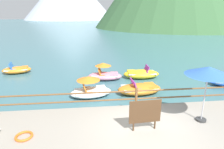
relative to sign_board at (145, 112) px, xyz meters
name	(u,v)px	position (x,y,z in m)	size (l,w,h in m)	color
ground_plane	(99,33)	(0.09, 40.21, -1.13)	(200.00, 200.00, 0.00)	#3D6B75
dock_railing	(136,96)	(0.09, 1.76, -0.14)	(23.92, 0.12, 0.95)	brown
sign_board	(145,112)	(0.00, 0.00, 0.00)	(1.18, 0.12, 1.19)	silver
beach_umbrella	(209,72)	(2.43, 0.37, 1.32)	(1.70, 1.70, 2.24)	#B2B2B7
life_ring	(24,136)	(-4.26, -0.01, -0.68)	(0.61, 0.61, 0.09)	orange
pedal_boat_0	(105,74)	(-0.95, 6.91, -0.73)	(2.47, 1.43, 1.22)	pink
pedal_boat_1	(17,70)	(-7.67, 9.18, -0.86)	(2.29, 1.55, 0.85)	orange
pedal_boat_2	(141,74)	(1.67, 6.96, -0.81)	(2.59, 1.35, 0.91)	yellow
pedal_boat_3	(140,89)	(0.88, 4.19, -0.83)	(2.63, 1.52, 0.89)	orange
pedal_boat_6	(91,89)	(-1.95, 4.16, -0.73)	(2.50, 1.71, 1.18)	white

